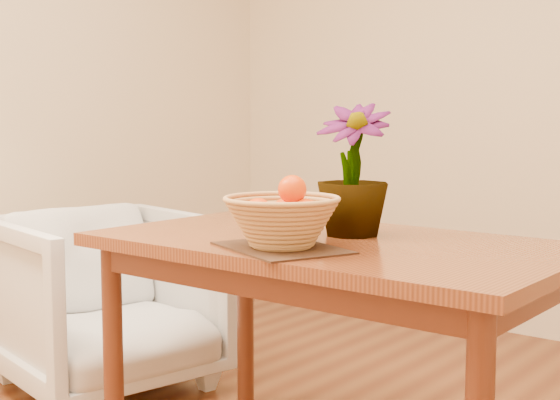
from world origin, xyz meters
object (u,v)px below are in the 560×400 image
Objects in this scene: table at (331,268)px; potted_plant at (352,170)px; wicker_basket at (282,223)px; armchair at (106,292)px.

table is 3.48× the size of potted_plant.
table is 0.28m from wicker_basket.
wicker_basket is 0.80× the size of potted_plant.
potted_plant is (0.01, 0.33, 0.13)m from wicker_basket.
table is at bearing 88.80° from wicker_basket.
wicker_basket is 1.31m from armchair.
table is 4.35× the size of wicker_basket.
armchair reaches higher than table.
wicker_basket is at bearing -112.13° from potted_plant.
table is at bearing -115.20° from potted_plant.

